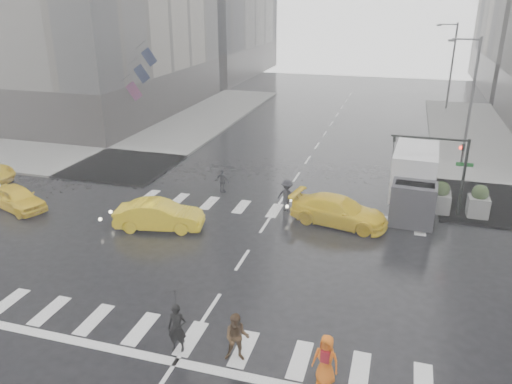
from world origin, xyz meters
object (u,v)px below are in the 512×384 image
(traffic_signal_pole, at_px, (446,161))
(taxi_mid, at_px, (159,215))
(pedestrian_orange, at_px, (326,360))
(taxi_front, at_px, (17,198))
(pedestrian_brown, at_px, (237,338))
(box_truck, at_px, (414,180))

(traffic_signal_pole, height_order, taxi_mid, traffic_signal_pole)
(pedestrian_orange, xyz_separation_m, taxi_front, (-19.22, 8.80, -0.18))
(traffic_signal_pole, xyz_separation_m, taxi_mid, (-14.24, -6.01, -2.46))
(pedestrian_brown, relative_size, taxi_mid, 0.38)
(pedestrian_brown, bearing_deg, box_truck, 56.96)
(traffic_signal_pole, distance_m, box_truck, 2.13)
(taxi_mid, bearing_deg, pedestrian_brown, -152.13)
(pedestrian_orange, relative_size, taxi_front, 0.43)
(pedestrian_orange, xyz_separation_m, box_truck, (2.54, 15.30, 0.91))
(traffic_signal_pole, height_order, pedestrian_brown, traffic_signal_pole)
(taxi_front, height_order, taxi_mid, taxi_mid)
(pedestrian_brown, xyz_separation_m, taxi_mid, (-7.18, 8.56, -0.13))
(taxi_front, distance_m, taxi_mid, 9.02)
(pedestrian_orange, distance_m, taxi_mid, 13.47)
(taxi_mid, bearing_deg, pedestrian_orange, -142.91)
(traffic_signal_pole, bearing_deg, taxi_mid, -157.13)
(box_truck, bearing_deg, taxi_mid, -150.00)
(pedestrian_orange, bearing_deg, pedestrian_brown, -173.96)
(pedestrian_orange, height_order, taxi_front, pedestrian_orange)
(pedestrian_brown, xyz_separation_m, taxi_front, (-16.20, 8.56, -0.19))
(pedestrian_orange, bearing_deg, taxi_mid, 149.77)
(pedestrian_brown, distance_m, taxi_mid, 11.18)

